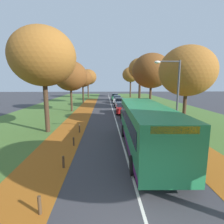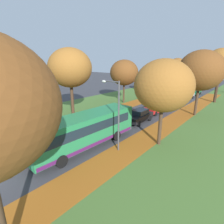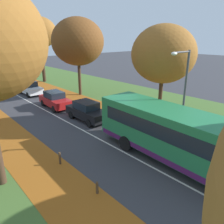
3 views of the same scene
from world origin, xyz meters
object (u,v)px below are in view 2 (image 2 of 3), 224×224
(tree_left_mid, at_px, (124,73))
(bollard_third, at_px, (35,137))
(tree_left_far, at_px, (156,71))
(bollard_fourth, at_px, (63,128))
(car_green_trailing, at_px, (195,91))
(car_silver_fourth_in_line, at_px, (187,95))
(tree_right_near, at_px, (163,86))
(tree_right_far, at_px, (221,62))
(tree_left_near, at_px, (70,68))
(streetlamp_right, at_px, (116,108))
(car_black_lead, at_px, (140,116))
(car_white_third_in_line, at_px, (175,100))
(bus, at_px, (85,129))
(bollard_fifth, at_px, (85,120))
(car_red_following, at_px, (156,108))
(tree_left_distant, at_px, (177,66))
(tree_right_mid, at_px, (201,71))

(tree_left_mid, bearing_deg, bollard_third, -80.92)
(tree_left_far, distance_m, bollard_fourth, 27.04)
(car_green_trailing, bearing_deg, tree_left_mid, -114.88)
(car_silver_fourth_in_line, bearing_deg, tree_left_mid, -126.49)
(tree_left_mid, bearing_deg, tree_right_near, -41.86)
(tree_right_far, bearing_deg, tree_left_near, -119.73)
(streetlamp_right, bearing_deg, tree_right_far, 84.04)
(tree_left_near, distance_m, bollard_fourth, 7.87)
(car_black_lead, distance_m, car_white_third_in_line, 11.89)
(bollard_third, xyz_separation_m, car_black_lead, (5.03, 11.13, 0.49))
(tree_left_near, distance_m, tree_left_mid, 11.52)
(bus, relative_size, car_silver_fourth_in_line, 2.45)
(tree_right_near, bearing_deg, bollard_fourth, -158.24)
(tree_left_mid, relative_size, bollard_third, 11.71)
(car_black_lead, bearing_deg, bollard_third, -114.32)
(bollard_fifth, bearing_deg, car_red_following, 63.41)
(car_black_lead, bearing_deg, streetlamp_right, -73.80)
(tree_left_mid, relative_size, tree_right_near, 0.99)
(car_red_following, bearing_deg, tree_right_far, 68.93)
(tree_left_mid, relative_size, tree_left_distant, 0.94)
(tree_left_far, xyz_separation_m, car_white_third_in_line, (7.41, -6.74, -4.43))
(tree_right_near, xyz_separation_m, car_green_trailing, (-4.85, 27.98, -4.63))
(car_silver_fourth_in_line, bearing_deg, tree_left_near, -109.73)
(tree_left_far, xyz_separation_m, tree_right_mid, (11.98, -10.93, 0.95))
(tree_left_far, bearing_deg, bus, -74.98)
(car_black_lead, xyz_separation_m, car_silver_fourth_in_line, (-0.13, 17.91, 0.00))
(tree_left_distant, bearing_deg, tree_left_near, -90.79)
(tree_right_far, xyz_separation_m, car_red_following, (-5.16, -13.39, -6.49))
(tree_left_near, distance_m, tree_right_far, 25.97)
(tree_left_far, height_order, tree_right_mid, tree_right_mid)
(bollard_fifth, bearing_deg, bollard_fourth, -89.13)
(tree_left_far, height_order, bollard_third, tree_left_far)
(tree_left_distant, xyz_separation_m, tree_right_far, (12.39, -12.51, 1.41))
(tree_right_far, relative_size, bollard_fourth, 15.82)
(tree_right_far, distance_m, bus, 28.21)
(streetlamp_right, height_order, car_black_lead, streetlamp_right)
(tree_left_near, xyz_separation_m, car_black_lead, (8.05, 4.16, -5.77))
(tree_right_far, xyz_separation_m, car_white_third_in_line, (-4.96, -6.50, -6.49))
(bus, height_order, car_black_lead, bus)
(tree_left_far, xyz_separation_m, bollard_fifth, (2.42, -23.19, -4.87))
(tree_left_far, xyz_separation_m, bollard_fourth, (2.47, -26.47, -4.94))
(tree_right_near, bearing_deg, bollard_third, -143.46)
(car_black_lead, bearing_deg, car_red_following, 93.78)
(tree_left_near, bearing_deg, streetlamp_right, -17.47)
(streetlamp_right, bearing_deg, bollard_third, -152.27)
(tree_right_mid, relative_size, streetlamp_right, 1.48)
(bollard_fourth, distance_m, car_green_trailing, 32.21)
(streetlamp_right, height_order, car_red_following, streetlamp_right)
(bollard_fifth, relative_size, streetlamp_right, 0.12)
(tree_right_far, distance_m, bollard_fourth, 28.90)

